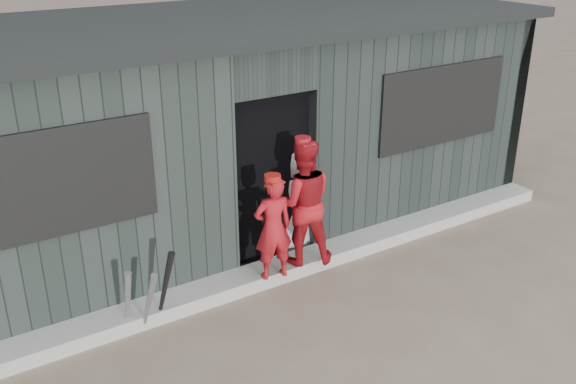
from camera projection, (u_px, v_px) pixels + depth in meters
ground at (395, 359)px, 5.82m from camera, size 80.00×80.00×0.00m
curb at (287, 267)px, 7.19m from camera, size 8.00×0.36×0.15m
bat_left at (149, 302)px, 6.04m from camera, size 0.17×0.31×0.70m
bat_mid at (128, 301)px, 6.04m from camera, size 0.08×0.25×0.71m
bat_right at (165, 288)px, 6.14m from camera, size 0.20×0.31×0.84m
player_red_left at (273, 228)px, 6.65m from camera, size 0.45×0.33×1.14m
player_red_right at (302, 202)px, 6.91m from camera, size 0.85×0.77×1.42m
player_grey_back at (294, 200)px, 7.49m from camera, size 0.70×0.51×1.31m
dugout at (214, 126)px, 8.02m from camera, size 8.30×3.30×2.62m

